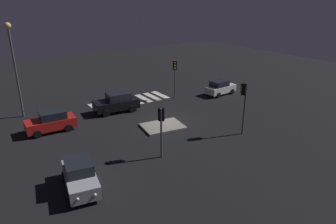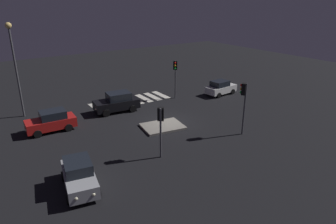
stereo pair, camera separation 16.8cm
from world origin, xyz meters
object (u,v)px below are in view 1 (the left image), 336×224
at_px(traffic_island, 163,126).
at_px(car_black, 117,102).
at_px(traffic_light_south, 175,70).
at_px(street_lamp, 13,56).
at_px(car_silver, 80,176).
at_px(traffic_light_west, 244,96).
at_px(car_white, 220,88).
at_px(car_red, 51,121).
at_px(traffic_light_north, 161,120).

relative_size(traffic_island, car_black, 0.84).
bearing_deg(traffic_light_south, street_lamp, -62.91).
distance_m(car_silver, traffic_light_west, 14.10).
distance_m(car_white, street_lamp, 22.01).
height_order(car_red, traffic_light_south, traffic_light_south).
xyz_separation_m(car_red, traffic_light_south, (-14.01, -1.33, 2.39)).
distance_m(car_red, traffic_light_west, 16.35).
bearing_deg(car_red, traffic_light_north, 123.13).
xyz_separation_m(traffic_island, traffic_light_north, (2.98, 4.32, 2.76)).
height_order(car_red, traffic_light_north, traffic_light_north).
relative_size(traffic_island, car_red, 0.93).
height_order(traffic_island, street_lamp, street_lamp).
relative_size(traffic_island, traffic_light_west, 0.89).
relative_size(car_silver, traffic_light_south, 0.98).
relative_size(car_red, car_white, 1.06).
relative_size(car_silver, car_red, 1.01).
height_order(car_white, traffic_light_south, traffic_light_south).
bearing_deg(traffic_light_north, street_lamp, 63.90).
bearing_deg(traffic_light_north, car_silver, 133.64).
relative_size(car_silver, traffic_light_west, 0.95).
height_order(traffic_island, car_white, car_white).
bearing_deg(car_black, car_silver, 61.44).
distance_m(car_red, car_black, 6.86).
bearing_deg(car_silver, traffic_light_north, 105.49).
height_order(traffic_light_west, traffic_light_north, traffic_light_west).
bearing_deg(car_black, traffic_island, 111.03).
bearing_deg(car_white, car_red, 174.57).
bearing_deg(car_red, traffic_light_west, 146.33).
relative_size(traffic_island, car_white, 0.99).
bearing_deg(car_black, traffic_light_north, 88.68).
distance_m(car_silver, street_lamp, 15.55).
xyz_separation_m(car_white, street_lamp, (20.70, -5.51, 5.06)).
relative_size(traffic_island, street_lamp, 0.44).
relative_size(traffic_light_west, street_lamp, 0.50).
xyz_separation_m(traffic_island, street_lamp, (9.63, -9.85, 5.80)).
bearing_deg(car_white, street_lamp, 160.98).
distance_m(traffic_island, street_lamp, 14.95).
bearing_deg(street_lamp, traffic_light_west, 134.27).
relative_size(car_red, car_black, 0.90).
distance_m(car_black, car_white, 12.71).
bearing_deg(car_red, traffic_island, 152.90).
bearing_deg(traffic_island, street_lamp, -45.64).
distance_m(car_red, traffic_light_north, 10.72).
bearing_deg(traffic_island, car_red, -30.01).
relative_size(car_red, traffic_light_west, 0.95).
height_order(car_silver, car_black, car_black).
xyz_separation_m(traffic_light_south, street_lamp, (15.35, -3.73, 2.62)).
relative_size(traffic_island, car_silver, 0.93).
bearing_deg(car_silver, street_lamp, -167.66).
bearing_deg(traffic_light_north, traffic_island, 4.18).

